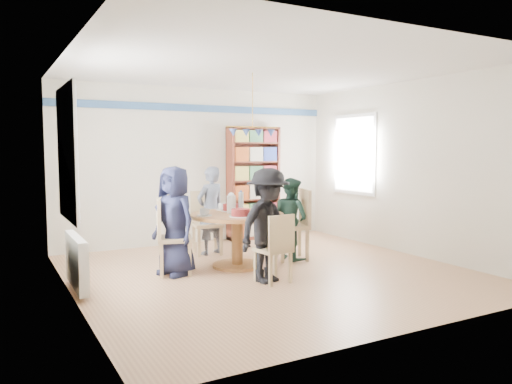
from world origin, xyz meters
TOP-DOWN VIEW (x-y plane):
  - ground at (0.00, 0.00)m, footprint 5.00×5.00m
  - room_shell at (-0.26, 0.87)m, footprint 5.00×5.00m
  - radiator at (-2.42, 0.30)m, footprint 0.12×1.00m
  - dining_table at (-0.24, 0.51)m, footprint 1.30×1.30m
  - chair_left at (-1.23, 0.55)m, footprint 0.54×0.54m
  - chair_right at (0.75, 0.50)m, footprint 0.57×0.57m
  - chair_far at (-0.27, 1.57)m, footprint 0.49×0.49m
  - chair_near at (-0.21, -0.51)m, footprint 0.42×0.42m
  - person_left at (-1.16, 0.49)m, footprint 0.67×0.81m
  - person_right at (0.68, 0.55)m, footprint 0.53×0.65m
  - person_far at (-0.23, 1.46)m, footprint 0.58×0.46m
  - person_near at (-0.27, -0.40)m, footprint 1.03×0.78m
  - bookshelf at (1.00, 2.34)m, footprint 0.97×0.29m
  - tableware at (-0.27, 0.53)m, footprint 1.19×1.19m

SIDE VIEW (x-z plane):
  - ground at x=0.00m, z-range 0.00..0.00m
  - radiator at x=-2.42m, z-range 0.05..0.65m
  - chair_near at x=-0.21m, z-range 0.04..0.90m
  - chair_far at x=-0.27m, z-range 0.05..1.03m
  - chair_left at x=-1.23m, z-range 0.05..1.05m
  - dining_table at x=-0.24m, z-range 0.18..0.93m
  - chair_right at x=0.75m, z-range 0.05..1.10m
  - person_right at x=0.68m, z-range 0.00..1.22m
  - person_far at x=-0.23m, z-range 0.00..1.38m
  - person_near at x=-0.27m, z-range 0.00..1.41m
  - person_left at x=-1.16m, z-range 0.00..1.43m
  - tableware at x=-0.27m, z-range 0.66..0.97m
  - bookshelf at x=1.00m, z-range -0.02..2.03m
  - room_shell at x=-0.26m, z-range -0.85..4.15m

